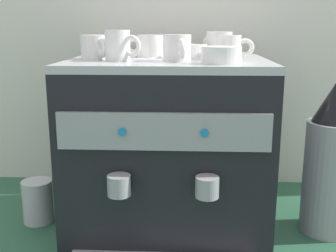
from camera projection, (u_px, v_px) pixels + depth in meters
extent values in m
plane|color=#28563D|center=(168.00, 221.00, 1.28)|extent=(4.00, 4.00, 0.00)
cube|color=silver|center=(173.00, 37.00, 1.51)|extent=(2.80, 0.03, 1.08)
cube|color=black|center=(168.00, 147.00, 1.22)|extent=(0.55, 0.43, 0.47)
cube|color=#B7B7BC|center=(168.00, 63.00, 1.17)|extent=(0.55, 0.43, 0.02)
cube|color=#939399|center=(163.00, 132.00, 0.98)|extent=(0.50, 0.01, 0.09)
cylinder|color=#1E7AB7|center=(122.00, 132.00, 0.98)|extent=(0.02, 0.01, 0.02)
cylinder|color=#1E7AB7|center=(204.00, 133.00, 0.97)|extent=(0.02, 0.01, 0.02)
cylinder|color=#939399|center=(119.00, 185.00, 1.00)|extent=(0.06, 0.06, 0.05)
cylinder|color=#939399|center=(207.00, 187.00, 0.99)|extent=(0.06, 0.06, 0.05)
cylinder|color=white|center=(228.00, 48.00, 1.13)|extent=(0.07, 0.07, 0.07)
torus|color=white|center=(245.00, 48.00, 1.12)|extent=(0.05, 0.01, 0.05)
cylinder|color=white|center=(219.00, 44.00, 1.23)|extent=(0.07, 0.07, 0.07)
torus|color=white|center=(209.00, 44.00, 1.28)|extent=(0.04, 0.05, 0.05)
cylinder|color=white|center=(177.00, 48.00, 1.09)|extent=(0.07, 0.07, 0.07)
torus|color=white|center=(181.00, 49.00, 1.05)|extent=(0.02, 0.05, 0.05)
cylinder|color=white|center=(150.00, 46.00, 1.24)|extent=(0.08, 0.08, 0.06)
torus|color=white|center=(134.00, 46.00, 1.25)|extent=(0.05, 0.02, 0.05)
cylinder|color=white|center=(118.00, 46.00, 1.09)|extent=(0.07, 0.07, 0.08)
torus|color=white|center=(132.00, 46.00, 1.07)|extent=(0.05, 0.04, 0.06)
cylinder|color=white|center=(96.00, 47.00, 1.16)|extent=(0.08, 0.08, 0.07)
torus|color=white|center=(102.00, 48.00, 1.11)|extent=(0.04, 0.05, 0.05)
cylinder|color=white|center=(188.00, 51.00, 1.19)|extent=(0.11, 0.11, 0.04)
cylinder|color=white|center=(188.00, 56.00, 1.20)|extent=(0.06, 0.06, 0.01)
cylinder|color=white|center=(221.00, 55.00, 1.02)|extent=(0.10, 0.10, 0.04)
cylinder|color=white|center=(221.00, 61.00, 1.03)|extent=(0.05, 0.05, 0.01)
cylinder|color=#939399|center=(330.00, 178.00, 1.19)|extent=(0.15, 0.15, 0.32)
cylinder|color=#B7B7BC|center=(38.00, 201.00, 1.27)|extent=(0.09, 0.09, 0.13)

